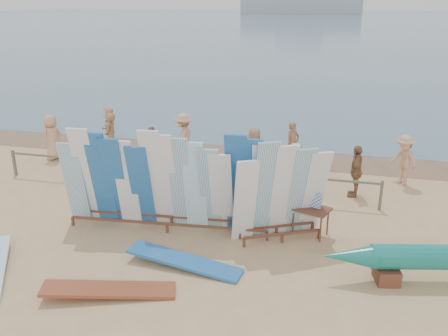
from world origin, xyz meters
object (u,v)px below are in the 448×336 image
(beach_chair_left, at_px, (211,177))
(beachgoer_5, at_px, (254,149))
(stroller, at_px, (274,173))
(vendor_table, at_px, (310,220))
(flat_board_c, at_px, (110,295))
(beachgoer_11, at_px, (109,126))
(beachgoer_0, at_px, (52,137))
(beachgoer_7, at_px, (293,144))
(beachgoer_9, at_px, (404,160))
(beachgoer_10, at_px, (356,171))
(beachgoer_1, at_px, (111,137))
(side_surfboard_rack, at_px, (281,195))
(beachgoer_3, at_px, (183,138))
(flat_board_d, at_px, (184,266))
(beachgoer_4, at_px, (153,148))
(beachgoer_6, at_px, (295,167))
(beach_chair_right, at_px, (207,175))
(main_surfboard_rack, at_px, (168,185))

(beach_chair_left, bearing_deg, beachgoer_5, 41.56)
(stroller, distance_m, beachgoer_5, 1.59)
(vendor_table, xyz_separation_m, flat_board_c, (-3.81, -3.66, -0.40))
(beachgoer_11, height_order, beachgoer_5, beachgoer_5)
(vendor_table, relative_size, beachgoer_0, 0.70)
(beachgoer_7, height_order, beachgoer_9, beachgoer_9)
(beachgoer_11, height_order, beachgoer_10, beachgoer_10)
(beachgoer_0, bearing_deg, beachgoer_1, 119.22)
(flat_board_c, bearing_deg, beachgoer_5, -29.16)
(beachgoer_0, bearing_deg, beachgoer_9, 110.02)
(vendor_table, relative_size, stroller, 1.02)
(side_surfboard_rack, distance_m, beachgoer_3, 6.65)
(flat_board_d, bearing_deg, beachgoer_10, -29.52)
(beachgoer_10, height_order, beachgoer_3, beachgoer_3)
(beachgoer_1, bearing_deg, beachgoer_5, 84.95)
(beachgoer_4, distance_m, beachgoer_1, 2.01)
(vendor_table, relative_size, beachgoer_4, 0.77)
(flat_board_d, distance_m, beachgoer_0, 9.49)
(beachgoer_3, xyz_separation_m, beachgoer_1, (-2.70, -0.40, -0.03))
(side_surfboard_rack, relative_size, beachgoer_6, 1.72)
(flat_board_c, xyz_separation_m, beach_chair_right, (0.23, 6.60, 0.24))
(beachgoer_4, relative_size, beachgoer_7, 0.97)
(flat_board_d, xyz_separation_m, beachgoer_1, (-5.00, 6.56, 0.89))
(side_surfboard_rack, xyz_separation_m, beachgoer_9, (3.38, 4.70, -0.38))
(beachgoer_4, height_order, beachgoer_5, beachgoer_5)
(vendor_table, xyz_separation_m, beachgoer_7, (-1.03, 5.30, 0.41))
(beachgoer_0, bearing_deg, side_surfboard_rack, 82.94)
(flat_board_c, bearing_deg, vendor_table, -64.43)
(beach_chair_left, bearing_deg, flat_board_d, -94.88)
(beachgoer_4, height_order, beachgoer_3, beachgoer_3)
(side_surfboard_rack, xyz_separation_m, beach_chair_right, (-2.84, 3.35, -0.98))
(flat_board_c, height_order, beachgoer_1, beachgoer_1)
(stroller, xyz_separation_m, beachgoer_11, (-7.32, 3.15, 0.31))
(main_surfboard_rack, height_order, beachgoer_9, main_surfboard_rack)
(flat_board_d, height_order, beach_chair_left, beach_chair_left)
(vendor_table, distance_m, beachgoer_5, 4.93)
(vendor_table, relative_size, beach_chair_right, 1.49)
(beach_chair_right, height_order, beachgoer_1, beachgoer_1)
(flat_board_c, distance_m, beachgoer_6, 7.31)
(flat_board_d, relative_size, beachgoer_3, 1.47)
(flat_board_d, relative_size, beach_chair_left, 2.90)
(side_surfboard_rack, xyz_separation_m, beachgoer_3, (-4.23, 5.13, -0.29))
(flat_board_d, xyz_separation_m, stroller, (1.28, 5.32, 0.47))
(flat_board_c, relative_size, stroller, 2.29)
(beachgoer_1, xyz_separation_m, beachgoer_6, (6.96, -1.40, -0.11))
(vendor_table, height_order, beach_chair_left, vendor_table)
(side_surfboard_rack, relative_size, beachgoer_4, 1.71)
(beachgoer_4, distance_m, beachgoer_3, 1.31)
(beach_chair_left, xyz_separation_m, beachgoer_10, (4.53, 0.13, 0.54))
(stroller, height_order, beachgoer_0, beachgoer_0)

